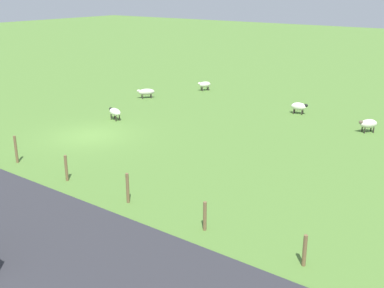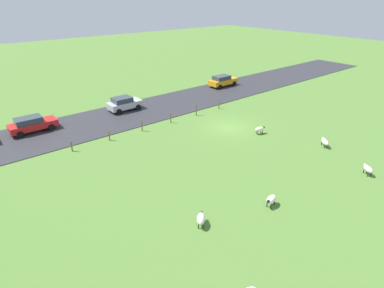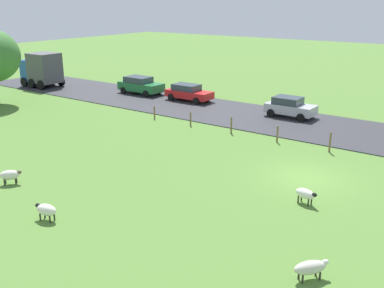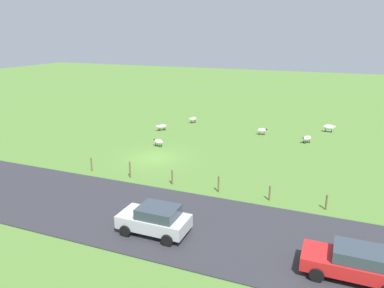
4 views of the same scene
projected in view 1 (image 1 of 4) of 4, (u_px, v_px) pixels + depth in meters
ground_plane at (91, 136)px, 25.60m from camera, size 160.00×160.00×0.00m
sheep_0 at (205, 85)px, 36.47m from camera, size 1.05×0.89×0.71m
sheep_1 at (368, 124)px, 26.02m from camera, size 1.06×1.04×0.76m
sheep_2 at (115, 112)px, 28.46m from camera, size 0.67×1.15×0.73m
sheep_3 at (299, 107)px, 29.81m from camera, size 0.68×1.11×0.74m
sheep_4 at (146, 92)px, 34.04m from camera, size 1.23×1.11×0.70m
fence_post_1 at (16, 149)px, 21.50m from camera, size 0.12×0.12×1.30m
fence_post_2 at (66, 168)px, 19.53m from camera, size 0.12×0.12×1.12m
fence_post_3 at (128, 188)px, 17.52m from camera, size 0.12×0.12×1.18m
fence_post_4 at (205, 216)px, 15.55m from camera, size 0.12×0.12×1.03m
fence_post_5 at (305, 250)px, 13.56m from camera, size 0.12×0.12×1.00m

